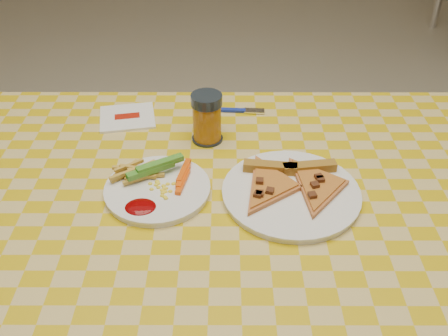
{
  "coord_description": "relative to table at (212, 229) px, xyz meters",
  "views": [
    {
      "loc": [
        0.03,
        -0.73,
        1.39
      ],
      "look_at": [
        0.02,
        0.08,
        0.78
      ],
      "focal_mm": 40.0,
      "sensor_mm": 36.0,
      "label": 1
    }
  ],
  "objects": [
    {
      "name": "table",
      "position": [
        0.0,
        0.0,
        0.0
      ],
      "size": [
        1.28,
        0.88,
        0.76
      ],
      "color": "white",
      "rests_on": "ground"
    },
    {
      "name": "plate_left",
      "position": [
        -0.11,
        0.03,
        0.08
      ],
      "size": [
        0.22,
        0.22,
        0.01
      ],
      "primitive_type": "cylinder",
      "rotation": [
        0.0,
        0.0,
        0.08
      ],
      "color": "white",
      "rests_on": "table"
    },
    {
      "name": "plate_right",
      "position": [
        0.15,
        0.02,
        0.08
      ],
      "size": [
        0.27,
        0.27,
        0.01
      ],
      "primitive_type": "cylinder",
      "rotation": [
        0.0,
        0.0,
        0.03
      ],
      "color": "white",
      "rests_on": "table"
    },
    {
      "name": "fries_veggies",
      "position": [
        -0.12,
        0.04,
        0.1
      ],
      "size": [
        0.18,
        0.17,
        0.04
      ],
      "color": "gold",
      "rests_on": "plate_left"
    },
    {
      "name": "pizza_slices",
      "position": [
        0.16,
        0.03,
        0.09
      ],
      "size": [
        0.25,
        0.23,
        0.02
      ],
      "color": "#CF7C3F",
      "rests_on": "plate_right"
    },
    {
      "name": "drink_glass",
      "position": [
        -0.01,
        0.22,
        0.13
      ],
      "size": [
        0.07,
        0.07,
        0.11
      ],
      "color": "black",
      "rests_on": "table"
    },
    {
      "name": "napkin",
      "position": [
        -0.21,
        0.31,
        0.08
      ],
      "size": [
        0.15,
        0.14,
        0.01
      ],
      "rotation": [
        0.0,
        0.0,
        0.18
      ],
      "color": "white",
      "rests_on": "table"
    },
    {
      "name": "fork",
      "position": [
        0.05,
        0.34,
        0.08
      ],
      "size": [
        0.16,
        0.03,
        0.01
      ],
      "rotation": [
        0.0,
        0.0,
        -0.07
      ],
      "color": "#16299A",
      "rests_on": "table"
    }
  ]
}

